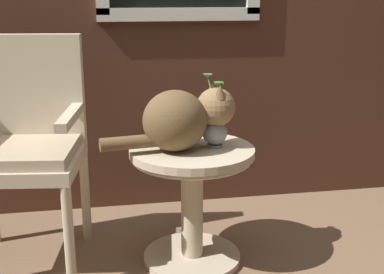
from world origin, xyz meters
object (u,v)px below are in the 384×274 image
object	(u,v)px
wicker_side_table	(192,186)
wicker_chair	(24,137)
pewter_vase_with_ivy	(215,126)
cat	(182,118)

from	to	relation	value
wicker_side_table	wicker_chair	size ratio (longest dim) A/B	0.54
wicker_chair	pewter_vase_with_ivy	distance (m)	0.86
cat	pewter_vase_with_ivy	bearing A→B (deg)	6.27
wicker_side_table	pewter_vase_with_ivy	distance (m)	0.29
wicker_chair	pewter_vase_with_ivy	world-z (taller)	wicker_chair
wicker_chair	cat	size ratio (longest dim) A/B	1.73
wicker_side_table	wicker_chair	world-z (taller)	wicker_chair
cat	wicker_side_table	bearing A→B (deg)	20.06
cat	pewter_vase_with_ivy	world-z (taller)	pewter_vase_with_ivy
wicker_side_table	pewter_vase_with_ivy	bearing A→B (deg)	-0.24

